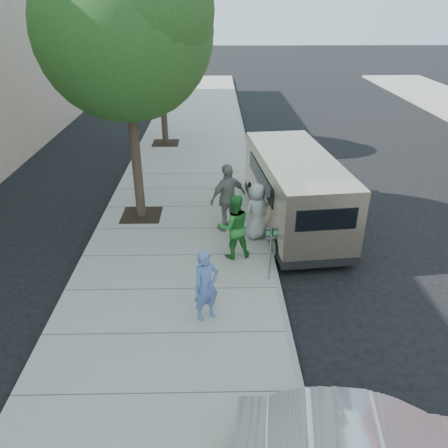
{
  "coord_description": "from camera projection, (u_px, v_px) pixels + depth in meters",
  "views": [
    {
      "loc": [
        0.0,
        -9.77,
        6.09
      ],
      "look_at": [
        0.2,
        -0.11,
        1.1
      ],
      "focal_mm": 35.0,
      "sensor_mm": 36.0,
      "label": 1
    }
  ],
  "objects": [
    {
      "name": "parking_meter",
      "position": [
        271.0,
        242.0,
        9.95
      ],
      "size": [
        0.29,
        0.12,
        1.38
      ],
      "rotation": [
        0.0,
        0.0,
        0.09
      ],
      "color": "gray",
      "rests_on": "sidewalk"
    },
    {
      "name": "sidewalk",
      "position": [
        178.0,
        257.0,
        11.42
      ],
      "size": [
        5.0,
        60.0,
        0.15
      ],
      "primitive_type": "cube",
      "color": "gray",
      "rests_on": "ground"
    },
    {
      "name": "curb_face",
      "position": [
        271.0,
        256.0,
        11.47
      ],
      "size": [
        0.12,
        60.0,
        0.16
      ],
      "primitive_type": "cube",
      "color": "gray",
      "rests_on": "ground"
    },
    {
      "name": "ground",
      "position": [
        216.0,
        259.0,
        11.47
      ],
      "size": [
        120.0,
        120.0,
        0.0
      ],
      "primitive_type": "plane",
      "color": "black",
      "rests_on": "ground"
    },
    {
      "name": "van",
      "position": [
        294.0,
        189.0,
        12.76
      ],
      "size": [
        2.51,
        6.01,
        2.17
      ],
      "rotation": [
        0.0,
        0.0,
        0.1
      ],
      "color": "beige",
      "rests_on": "ground"
    },
    {
      "name": "person_gray_shirt",
      "position": [
        257.0,
        211.0,
        11.88
      ],
      "size": [
        0.93,
        0.85,
        1.6
      ],
      "primitive_type": "imported",
      "rotation": [
        0.0,
        0.0,
        3.72
      ],
      "color": "#AEAEB0",
      "rests_on": "sidewalk"
    },
    {
      "name": "tree_far",
      "position": [
        160.0,
        32.0,
        18.08
      ],
      "size": [
        3.92,
        3.8,
        6.49
      ],
      "color": "black",
      "rests_on": "sidewalk"
    },
    {
      "name": "person_officer",
      "position": [
        206.0,
        286.0,
        8.81
      ],
      "size": [
        0.68,
        0.62,
        1.57
      ],
      "primitive_type": "imported",
      "rotation": [
        0.0,
        0.0,
        0.54
      ],
      "color": "#5370B2",
      "rests_on": "sidewalk"
    },
    {
      "name": "person_striped_polo",
      "position": [
        228.0,
        198.0,
        12.23
      ],
      "size": [
        1.23,
        1.05,
        1.98
      ],
      "primitive_type": "imported",
      "rotation": [
        0.0,
        0.0,
        3.73
      ],
      "color": "gray",
      "rests_on": "sidewalk"
    },
    {
      "name": "person_green_shirt",
      "position": [
        234.0,
        227.0,
        10.96
      ],
      "size": [
        0.95,
        0.81,
        1.71
      ],
      "primitive_type": "imported",
      "rotation": [
        0.0,
        0.0,
        3.36
      ],
      "color": "#297F2D",
      "rests_on": "sidewalk"
    },
    {
      "name": "tree_near",
      "position": [
        125.0,
        23.0,
        11.02
      ],
      "size": [
        4.62,
        4.6,
        7.53
      ],
      "color": "black",
      "rests_on": "sidewalk"
    }
  ]
}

